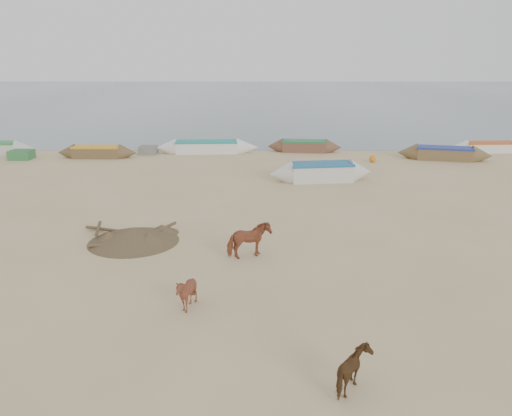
{
  "coord_description": "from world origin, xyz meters",
  "views": [
    {
      "loc": [
        0.09,
        -13.99,
        6.36
      ],
      "look_at": [
        0.0,
        4.0,
        1.0
      ],
      "focal_mm": 35.0,
      "sensor_mm": 36.0,
      "label": 1
    }
  ],
  "objects_px": {
    "cow_adult": "(249,240)",
    "calf_right": "(355,372)",
    "calf_front": "(186,293)",
    "near_canoe": "(321,172)"
  },
  "relations": [
    {
      "from": "calf_front",
      "to": "calf_right",
      "type": "xyz_separation_m",
      "value": [
        3.81,
        -3.37,
        -0.04
      ]
    },
    {
      "from": "cow_adult",
      "to": "near_canoe",
      "type": "bearing_deg",
      "value": -42.21
    },
    {
      "from": "cow_adult",
      "to": "calf_right",
      "type": "height_order",
      "value": "cow_adult"
    },
    {
      "from": "calf_front",
      "to": "calf_right",
      "type": "relative_size",
      "value": 1.09
    },
    {
      "from": "calf_front",
      "to": "cow_adult",
      "type": "bearing_deg",
      "value": 124.61
    },
    {
      "from": "calf_front",
      "to": "calf_right",
      "type": "bearing_deg",
      "value": 16.47
    },
    {
      "from": "cow_adult",
      "to": "near_canoe",
      "type": "relative_size",
      "value": 0.25
    },
    {
      "from": "calf_right",
      "to": "calf_front",
      "type": "bearing_deg",
      "value": 55.59
    },
    {
      "from": "cow_adult",
      "to": "calf_right",
      "type": "xyz_separation_m",
      "value": [
        2.24,
        -7.01,
        -0.16
      ]
    },
    {
      "from": "near_canoe",
      "to": "calf_front",
      "type": "bearing_deg",
      "value": -117.4
    }
  ]
}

